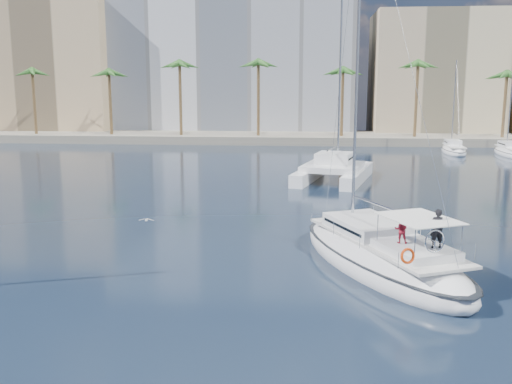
# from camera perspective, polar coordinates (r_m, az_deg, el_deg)

# --- Properties ---
(ground) EXTENTS (160.00, 160.00, 0.00)m
(ground) POSITION_cam_1_polar(r_m,az_deg,el_deg) (28.28, 2.20, -6.67)
(ground) COLOR black
(ground) RESTS_ON ground
(quay) EXTENTS (120.00, 14.00, 1.20)m
(quay) POSITION_cam_1_polar(r_m,az_deg,el_deg) (88.34, 4.19, 5.47)
(quay) COLOR gray
(quay) RESTS_ON ground
(building_modern) EXTENTS (42.00, 16.00, 28.00)m
(building_modern) POSITION_cam_1_polar(r_m,az_deg,el_deg) (101.02, -2.61, 13.72)
(building_modern) COLOR silver
(building_modern) RESTS_ON ground
(building_tan_left) EXTENTS (22.00, 14.00, 22.00)m
(building_tan_left) POSITION_cam_1_polar(r_m,az_deg,el_deg) (105.33, -19.64, 11.37)
(building_tan_left) COLOR tan
(building_tan_left) RESTS_ON ground
(building_beige) EXTENTS (20.00, 14.00, 20.00)m
(building_beige) POSITION_cam_1_polar(r_m,az_deg,el_deg) (99.19, 17.41, 11.01)
(building_beige) COLOR beige
(building_beige) RESTS_ON ground
(palm_left) EXTENTS (3.60, 3.60, 12.30)m
(palm_left) POSITION_cam_1_polar(r_m,az_deg,el_deg) (91.12, -18.12, 11.23)
(palm_left) COLOR brown
(palm_left) RESTS_ON ground
(palm_centre) EXTENTS (3.60, 3.60, 12.30)m
(palm_centre) POSITION_cam_1_polar(r_m,az_deg,el_deg) (84.02, 4.24, 11.81)
(palm_centre) COLOR brown
(palm_centre) RESTS_ON ground
(main_sloop) EXTENTS (9.10, 13.51, 19.23)m
(main_sloop) POSITION_cam_1_polar(r_m,az_deg,el_deg) (27.33, 12.29, -6.30)
(main_sloop) COLOR white
(main_sloop) RESTS_ON ground
(catamaran) EXTENTS (7.92, 11.89, 16.03)m
(catamaran) POSITION_cam_1_polar(r_m,az_deg,el_deg) (51.67, 7.78, 2.38)
(catamaran) COLOR white
(catamaran) RESTS_ON ground
(seagull) EXTENTS (0.92, 0.40, 0.17)m
(seagull) POSITION_cam_1_polar(r_m,az_deg,el_deg) (33.65, -10.89, -2.77)
(seagull) COLOR silver
(seagull) RESTS_ON ground
(moored_yacht_a) EXTENTS (3.37, 9.52, 11.90)m
(moored_yacht_a) POSITION_cam_1_polar(r_m,az_deg,el_deg) (76.77, 19.14, 3.70)
(moored_yacht_a) COLOR white
(moored_yacht_a) RESTS_ON ground
(moored_yacht_b) EXTENTS (3.32, 10.83, 13.72)m
(moored_yacht_b) POSITION_cam_1_polar(r_m,az_deg,el_deg) (76.73, 24.22, 3.35)
(moored_yacht_b) COLOR white
(moored_yacht_b) RESTS_ON ground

